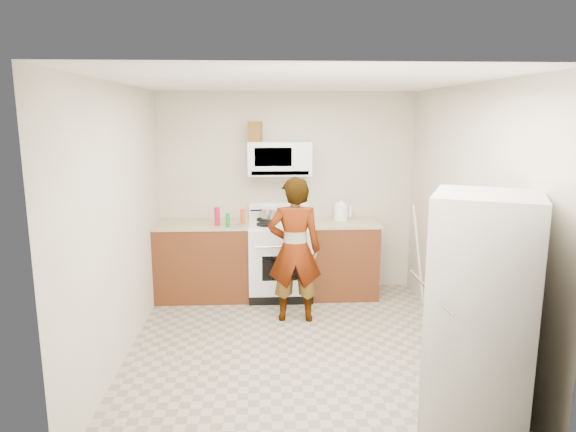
{
  "coord_description": "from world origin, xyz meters",
  "views": [
    {
      "loc": [
        -0.33,
        -4.61,
        2.22
      ],
      "look_at": [
        -0.05,
        0.55,
        1.2
      ],
      "focal_mm": 32.0,
      "sensor_mm": 36.0,
      "label": 1
    }
  ],
  "objects": [
    {
      "name": "bottle_spray",
      "position": [
        -0.84,
        1.33,
        1.04
      ],
      "size": [
        0.07,
        0.07,
        0.22
      ],
      "primitive_type": "cylinder",
      "rotation": [
        0.0,
        0.0,
        0.19
      ],
      "color": "#BB0E32",
      "rests_on": "counter_left"
    },
    {
      "name": "broom",
      "position": [
        1.5,
        1.08,
        0.61
      ],
      "size": [
        0.24,
        0.15,
        1.21
      ],
      "primitive_type": "cylinder",
      "rotation": [
        0.14,
        -0.14,
        -0.29
      ],
      "color": "silver",
      "rests_on": "floor"
    },
    {
      "name": "gas_range",
      "position": [
        -0.1,
        1.48,
        0.49
      ],
      "size": [
        0.76,
        0.65,
        1.13
      ],
      "color": "white",
      "rests_on": "floor"
    },
    {
      "name": "person",
      "position": [
        0.03,
        0.71,
        0.79
      ],
      "size": [
        0.59,
        0.4,
        1.58
      ],
      "primitive_type": "imported",
      "rotation": [
        0.0,
        0.0,
        3.1
      ],
      "color": "tan",
      "rests_on": "floor"
    },
    {
      "name": "bottle_green_cap",
      "position": [
        -0.71,
        1.23,
        1.02
      ],
      "size": [
        0.05,
        0.05,
        0.16
      ],
      "primitive_type": "cylinder",
      "rotation": [
        0.0,
        0.0,
        0.03
      ],
      "color": "#17801A",
      "rests_on": "counter_left"
    },
    {
      "name": "counter_left",
      "position": [
        -1.04,
        1.49,
        0.92
      ],
      "size": [
        1.14,
        0.64,
        0.03
      ],
      "primitive_type": "cube",
      "color": "tan",
      "rests_on": "cabinet_left"
    },
    {
      "name": "microwave",
      "position": [
        -0.1,
        1.61,
        1.7
      ],
      "size": [
        0.76,
        0.38,
        0.4
      ],
      "primitive_type": "cube",
      "color": "white",
      "rests_on": "back_wall"
    },
    {
      "name": "back_wall",
      "position": [
        0.0,
        1.79,
        1.25
      ],
      "size": [
        3.2,
        0.02,
        2.5
      ],
      "primitive_type": "cube",
      "color": "beige",
      "rests_on": "floor"
    },
    {
      "name": "bottle_hot_sauce",
      "position": [
        -0.55,
        1.41,
        1.02
      ],
      "size": [
        0.07,
        0.07,
        0.18
      ],
      "primitive_type": "cylinder",
      "rotation": [
        0.0,
        0.0,
        0.32
      ],
      "color": "#CB4716",
      "rests_on": "counter_left"
    },
    {
      "name": "kettle",
      "position": [
        0.66,
        1.59,
        1.04
      ],
      "size": [
        0.21,
        0.21,
        0.21
      ],
      "primitive_type": "cylinder",
      "rotation": [
        0.0,
        0.0,
        -0.26
      ],
      "color": "white",
      "rests_on": "counter_right"
    },
    {
      "name": "pot_lid",
      "position": [
        -0.6,
        1.3,
        0.94
      ],
      "size": [
        0.31,
        0.31,
        0.01
      ],
      "primitive_type": "cylinder",
      "rotation": [
        0.0,
        0.0,
        0.29
      ],
      "color": "white",
      "rests_on": "counter_left"
    },
    {
      "name": "jug",
      "position": [
        -0.39,
        1.59,
        2.02
      ],
      "size": [
        0.17,
        0.17,
        0.24
      ],
      "primitive_type": "cube",
      "rotation": [
        0.0,
        0.0,
        -0.29
      ],
      "color": "brown",
      "rests_on": "microwave"
    },
    {
      "name": "floor",
      "position": [
        0.0,
        0.0,
        0.0
      ],
      "size": [
        3.6,
        3.6,
        0.0
      ],
      "primitive_type": "plane",
      "color": "gray",
      "rests_on": "ground"
    },
    {
      "name": "right_wall",
      "position": [
        1.59,
        0.0,
        1.25
      ],
      "size": [
        0.02,
        3.6,
        2.5
      ],
      "primitive_type": "cube",
      "color": "beige",
      "rests_on": "floor"
    },
    {
      "name": "tray",
      "position": [
        0.1,
        1.43,
        0.96
      ],
      "size": [
        0.29,
        0.24,
        0.05
      ],
      "primitive_type": "cube",
      "rotation": [
        0.0,
        0.0,
        -0.4
      ],
      "color": "white",
      "rests_on": "gas_range"
    },
    {
      "name": "saucepan",
      "position": [
        -0.22,
        1.64,
        1.01
      ],
      "size": [
        0.29,
        0.29,
        0.12
      ],
      "primitive_type": "cylinder",
      "rotation": [
        0.0,
        0.0,
        0.39
      ],
      "color": "silver",
      "rests_on": "gas_range"
    },
    {
      "name": "fridge",
      "position": [
        1.21,
        -1.28,
        0.85
      ],
      "size": [
        0.93,
        0.93,
        1.7
      ],
      "primitive_type": "cube",
      "rotation": [
        0.0,
        0.0,
        -0.43
      ],
      "color": "silver",
      "rests_on": "floor"
    },
    {
      "name": "cabinet_right",
      "position": [
        0.68,
        1.49,
        0.45
      ],
      "size": [
        0.8,
        0.62,
        0.9
      ],
      "primitive_type": "cube",
      "color": "#5D2916",
      "rests_on": "floor"
    },
    {
      "name": "cabinet_left",
      "position": [
        -1.04,
        1.49,
        0.45
      ],
      "size": [
        1.12,
        0.62,
        0.9
      ],
      "primitive_type": "cube",
      "color": "#5D2916",
      "rests_on": "floor"
    },
    {
      "name": "counter_right",
      "position": [
        0.68,
        1.49,
        0.92
      ],
      "size": [
        0.82,
        0.64,
        0.03
      ],
      "primitive_type": "cube",
      "color": "tan",
      "rests_on": "cabinet_right"
    }
  ]
}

